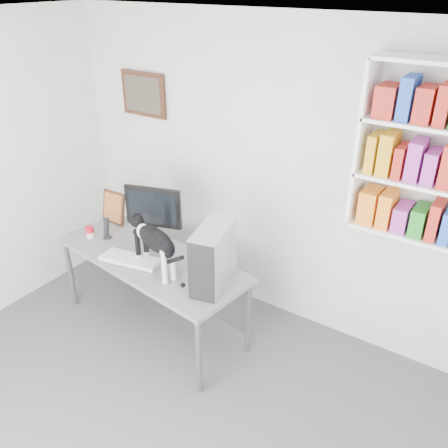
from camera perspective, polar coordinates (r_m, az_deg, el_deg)
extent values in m
cube|color=#4F5054|center=(3.76, -13.14, -24.15)|extent=(4.00, 4.00, 0.01)
cube|color=silver|center=(2.37, -20.59, 20.72)|extent=(4.00, 4.00, 0.01)
cube|color=silver|center=(4.21, 4.50, 5.89)|extent=(4.00, 0.01, 2.70)
cube|color=white|center=(3.48, 24.15, 7.45)|extent=(1.03, 0.28, 1.24)
cube|color=#4E2819|center=(4.76, -9.65, 15.15)|extent=(0.52, 0.04, 0.42)
cube|color=slate|center=(4.37, -8.50, -8.12)|extent=(1.89, 0.93, 0.76)
cube|color=black|center=(4.25, -8.42, 1.11)|extent=(0.56, 0.39, 0.55)
cube|color=beige|center=(4.11, -11.10, -4.19)|extent=(0.56, 0.30, 0.04)
cube|color=#B5B5BA|center=(3.64, -1.30, -3.94)|extent=(0.33, 0.53, 0.50)
cylinder|color=black|center=(4.48, -13.96, -0.44)|extent=(0.10, 0.10, 0.21)
cube|color=#4E2819|center=(4.72, -13.14, 2.04)|extent=(0.27, 0.11, 0.33)
cylinder|color=red|center=(4.54, -15.82, -0.95)|extent=(0.10, 0.10, 0.11)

